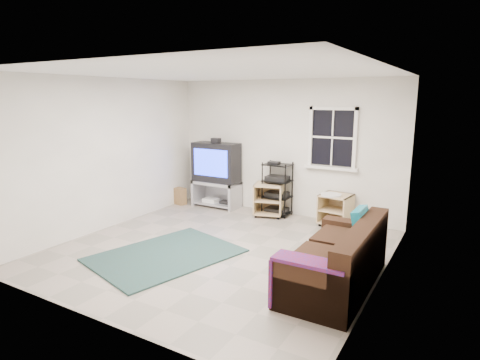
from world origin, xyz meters
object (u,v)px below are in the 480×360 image
Objects in this scene: tv_unit at (216,169)px; side_table_right at (336,207)px; side_table_left at (269,198)px; sofa at (338,262)px; av_rack at (277,192)px.

tv_unit is 2.44× the size of side_table_right.
side_table_left reaches higher than side_table_right.
sofa is (2.06, -2.30, -0.03)m from side_table_left.
tv_unit is 2.16× the size of side_table_left.
sofa is (1.93, -2.37, -0.15)m from av_rack.
av_rack is at bearing 29.30° from side_table_left.
side_table_right is (1.18, -0.04, -0.12)m from av_rack.
side_table_right is 2.45m from sofa.
av_rack reaches higher than sofa.
av_rack is 1.77× the size of side_table_right.
side_table_left is (1.24, -0.02, -0.46)m from tv_unit.
side_table_right is 0.31× the size of sofa.
side_table_right is (2.55, 0.02, -0.46)m from tv_unit.
av_rack is 1.57× the size of side_table_left.
side_table_left is (-0.13, -0.07, -0.12)m from av_rack.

